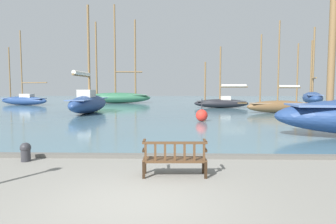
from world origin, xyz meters
TOP-DOWN VIEW (x-y plane):
  - ground_plane at (0.00, 0.00)m, footprint 160.00×160.00m
  - harbor_water at (0.00, 44.00)m, footprint 100.00×80.00m
  - quay_edge_kerb at (0.00, 3.85)m, footprint 40.00×0.30m
  - park_bench at (0.78, 1.83)m, footprint 1.62×0.57m
  - sailboat_nearest_starboard at (19.76, 36.53)m, footprint 5.11×9.20m
  - sailboat_mid_starboard at (-6.95, 20.72)m, footprint 2.22×8.60m
  - sailboat_outer_port at (10.00, 21.31)m, footprint 6.80×2.06m
  - sailboat_far_starboard at (-19.25, 33.22)m, footprint 7.51×3.77m
  - sailboat_centre_channel at (-8.01, 38.90)m, footprint 10.12×3.37m
  - sailboat_nearest_port at (5.90, 28.06)m, footprint 6.09×1.94m
  - mooring_bollard at (-3.78, 3.28)m, footprint 0.32×0.32m
  - channel_buoy at (2.50, 14.01)m, footprint 0.78×0.78m

SIDE VIEW (x-z plane):
  - ground_plane at x=0.00m, z-range 0.00..0.00m
  - harbor_water at x=0.00m, z-range 0.00..0.08m
  - quay_edge_kerb at x=0.00m, z-range 0.00..0.12m
  - mooring_bollard at x=-3.78m, z-range 0.03..0.60m
  - park_bench at x=0.78m, z-range 0.01..0.93m
  - channel_buoy at x=2.50m, z-range -0.27..1.21m
  - sailboat_nearest_port at x=5.90m, z-range -2.67..4.14m
  - sailboat_outer_port at x=10.00m, z-range -3.27..4.82m
  - sailboat_far_starboard at x=-19.25m, z-range -4.02..5.66m
  - sailboat_mid_starboard at x=-6.95m, z-range -3.71..5.75m
  - sailboat_nearest_starboard at x=19.76m, z-range -4.21..6.38m
  - sailboat_centre_channel at x=-8.01m, z-range -6.00..8.42m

